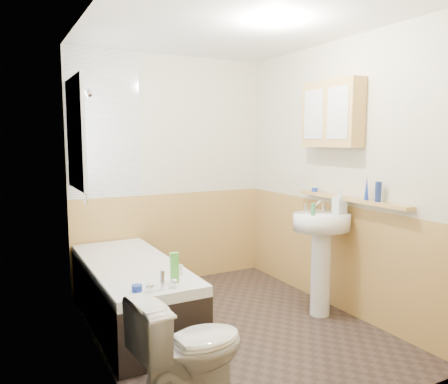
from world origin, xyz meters
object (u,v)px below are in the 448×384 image
at_px(bathtub, 132,291).
at_px(pine_shelf, 350,199).
at_px(medicine_cabinet, 332,114).
at_px(toilet, 190,350).
at_px(sink, 321,243).

relative_size(bathtub, pine_shelf, 1.37).
bearing_deg(medicine_cabinet, toilet, -155.86).
bearing_deg(toilet, bathtub, -7.22).
height_order(sink, pine_shelf, pine_shelf).
distance_m(pine_shelf, medicine_cabinet, 0.79).
relative_size(toilet, sink, 0.66).
bearing_deg(sink, medicine_cabinet, 41.47).
distance_m(toilet, pine_shelf, 2.02).
relative_size(sink, pine_shelf, 0.82).
bearing_deg(pine_shelf, sink, 147.88).
relative_size(pine_shelf, medicine_cabinet, 1.93).
xyz_separation_m(pine_shelf, medicine_cabinet, (-0.03, 0.23, 0.75)).
distance_m(toilet, medicine_cabinet, 2.44).
distance_m(bathtub, toilet, 1.33).
xyz_separation_m(toilet, medicine_cabinet, (1.77, 0.79, 1.48)).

